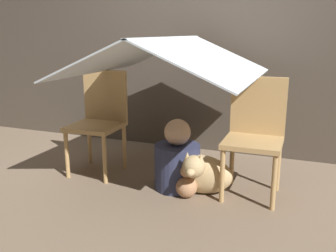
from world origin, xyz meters
TOP-DOWN VIEW (x-y plane):
  - ground_plane at (0.00, 0.00)m, footprint 8.80×8.80m
  - wall_back at (0.00, 1.08)m, footprint 7.00×0.05m
  - chair_left at (-0.67, 0.14)m, footprint 0.43×0.43m
  - chair_right at (0.67, 0.14)m, footprint 0.42×0.42m
  - sheet_canopy at (0.00, 0.07)m, footprint 1.34×1.43m
  - person_front at (0.10, 0.01)m, footprint 0.36×0.36m
  - dog at (0.30, -0.03)m, footprint 0.49×0.41m
  - plush_toy at (0.22, -0.13)m, footprint 0.16×0.16m

SIDE VIEW (x-z plane):
  - ground_plane at x=0.00m, z-range 0.00..0.00m
  - plush_toy at x=0.22m, z-range -0.02..0.23m
  - dog at x=0.30m, z-range -0.02..0.36m
  - person_front at x=0.10m, z-range -0.06..0.50m
  - chair_left at x=-0.67m, z-range 0.04..0.93m
  - chair_right at x=0.67m, z-range 0.04..0.93m
  - sheet_canopy at x=0.00m, z-range 0.88..1.18m
  - wall_back at x=0.00m, z-range 0.00..2.50m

